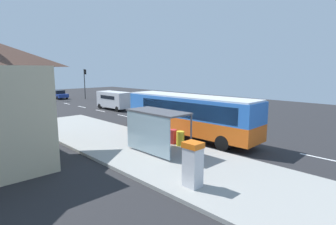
% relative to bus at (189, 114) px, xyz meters
% --- Properties ---
extents(ground_plane, '(56.00, 92.00, 0.04)m').
position_rel_bus_xyz_m(ground_plane, '(1.71, 11.48, -1.86)').
color(ground_plane, '#262628').
extents(sidewalk_platform, '(6.20, 30.00, 0.18)m').
position_rel_bus_xyz_m(sidewalk_platform, '(-4.69, -0.52, -1.75)').
color(sidewalk_platform, '#999993').
rests_on(sidewalk_platform, ground).
extents(lane_stripe_seg_0, '(0.16, 2.20, 0.01)m').
position_rel_bus_xyz_m(lane_stripe_seg_0, '(1.96, -8.52, -1.84)').
color(lane_stripe_seg_0, silver).
rests_on(lane_stripe_seg_0, ground).
extents(lane_stripe_seg_1, '(0.16, 2.20, 0.01)m').
position_rel_bus_xyz_m(lane_stripe_seg_1, '(1.96, -3.52, -1.84)').
color(lane_stripe_seg_1, silver).
rests_on(lane_stripe_seg_1, ground).
extents(lane_stripe_seg_2, '(0.16, 2.20, 0.01)m').
position_rel_bus_xyz_m(lane_stripe_seg_2, '(1.96, 1.48, -1.84)').
color(lane_stripe_seg_2, silver).
rests_on(lane_stripe_seg_2, ground).
extents(lane_stripe_seg_3, '(0.16, 2.20, 0.01)m').
position_rel_bus_xyz_m(lane_stripe_seg_3, '(1.96, 6.48, -1.84)').
color(lane_stripe_seg_3, silver).
rests_on(lane_stripe_seg_3, ground).
extents(lane_stripe_seg_4, '(0.16, 2.20, 0.01)m').
position_rel_bus_xyz_m(lane_stripe_seg_4, '(1.96, 11.48, -1.84)').
color(lane_stripe_seg_4, silver).
rests_on(lane_stripe_seg_4, ground).
extents(lane_stripe_seg_5, '(0.16, 2.20, 0.01)m').
position_rel_bus_xyz_m(lane_stripe_seg_5, '(1.96, 16.48, -1.84)').
color(lane_stripe_seg_5, silver).
rests_on(lane_stripe_seg_5, ground).
extents(lane_stripe_seg_6, '(0.16, 2.20, 0.01)m').
position_rel_bus_xyz_m(lane_stripe_seg_6, '(1.96, 21.48, -1.84)').
color(lane_stripe_seg_6, silver).
rests_on(lane_stripe_seg_6, ground).
extents(lane_stripe_seg_7, '(0.16, 2.20, 0.01)m').
position_rel_bus_xyz_m(lane_stripe_seg_7, '(1.96, 26.48, -1.84)').
color(lane_stripe_seg_7, silver).
rests_on(lane_stripe_seg_7, ground).
extents(bus, '(2.83, 11.08, 3.21)m').
position_rel_bus_xyz_m(bus, '(0.00, 0.00, 0.00)').
color(bus, orange).
rests_on(bus, ground).
extents(white_van, '(2.13, 5.24, 2.30)m').
position_rel_bus_xyz_m(white_van, '(3.91, 16.34, -0.50)').
color(white_van, silver).
rests_on(white_van, ground).
extents(sedan_near, '(1.87, 4.42, 1.52)m').
position_rel_bus_xyz_m(sedan_near, '(4.01, 34.55, -1.05)').
color(sedan_near, navy).
rests_on(sedan_near, ground).
extents(ticket_machine, '(0.66, 0.76, 1.94)m').
position_rel_bus_xyz_m(ticket_machine, '(-6.61, -6.08, -0.67)').
color(ticket_machine, silver).
rests_on(ticket_machine, sidewalk_platform).
extents(recycling_bin_yellow, '(0.52, 0.52, 0.95)m').
position_rel_bus_xyz_m(recycling_bin_yellow, '(-2.49, -1.49, -1.19)').
color(recycling_bin_yellow, yellow).
rests_on(recycling_bin_yellow, sidewalk_platform).
extents(recycling_bin_red, '(0.52, 0.52, 0.95)m').
position_rel_bus_xyz_m(recycling_bin_red, '(-2.49, -0.79, -1.19)').
color(recycling_bin_red, red).
rests_on(recycling_bin_red, sidewalk_platform).
extents(traffic_light_near_side, '(0.49, 0.28, 5.24)m').
position_rel_bus_xyz_m(traffic_light_near_side, '(7.21, 30.59, 1.63)').
color(traffic_light_near_side, '#2D2D2D').
rests_on(traffic_light_near_side, ground).
extents(traffic_light_far_side, '(0.49, 0.28, 5.21)m').
position_rel_bus_xyz_m(traffic_light_far_side, '(-1.39, 31.39, 1.61)').
color(traffic_light_far_side, '#2D2D2D').
rests_on(traffic_light_far_side, ground).
extents(traffic_light_median, '(0.49, 0.28, 4.64)m').
position_rel_bus_xyz_m(traffic_light_median, '(2.12, 32.19, 1.26)').
color(traffic_light_median, '#2D2D2D').
rests_on(traffic_light_median, ground).
extents(bus_shelter, '(1.80, 4.00, 2.50)m').
position_rel_bus_xyz_m(bus_shelter, '(-4.70, -1.42, 0.25)').
color(bus_shelter, '#4C4C51').
rests_on(bus_shelter, sidewalk_platform).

